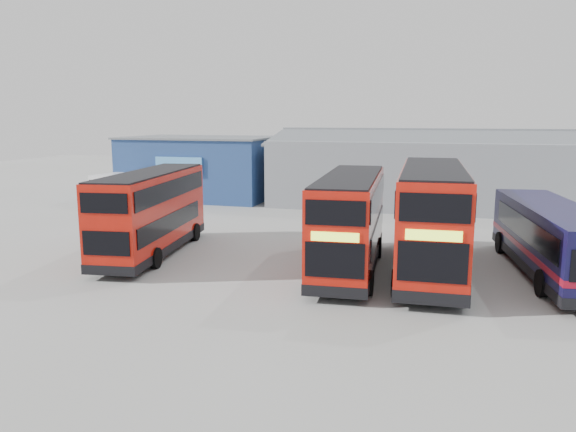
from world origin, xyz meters
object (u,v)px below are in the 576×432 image
Objects in this scene: single_decker_blue at (552,241)px; double_decker_right at (431,221)px; office_block at (201,167)px; maintenance_shed at (473,172)px; panel_van at (124,186)px; double_decker_left at (151,214)px; double_decker_centre at (350,223)px.

double_decker_right is at bearing 3.92° from single_decker_blue.
office_block reaches higher than double_decker_right.
maintenance_shed is 2.65× the size of single_decker_blue.
panel_van is (-29.45, 13.13, -0.19)m from single_decker_blue.
maintenance_shed reaches higher than office_block.
office_block is 1.07× the size of single_decker_blue.
office_block is 1.22× the size of double_decker_left.
double_decker_centre is at bearing -26.53° from panel_van.
office_block is 6.66m from panel_van.
panel_van is (-26.68, -6.57, -1.28)m from maintenance_shed.
double_decker_centre is 0.92× the size of double_decker_right.
double_decker_centre is 1.81× the size of panel_van.
panel_van is (-24.39, 14.20, -1.01)m from double_decker_right.
single_decker_blue is (5.05, 1.07, -0.82)m from double_decker_right.
double_decker_right is 5.23m from single_decker_blue.
office_block is 30.45m from single_decker_blue.
maintenance_shed is 2.72× the size of double_decker_right.
double_decker_left is 18.35m from panel_van.
office_block reaches higher than double_decker_left.
double_decker_centre is at bearing 2.62° from single_decker_blue.
double_decker_left is at bearing -126.48° from maintenance_shed.
double_decker_right is at bearing 174.12° from double_decker_left.
single_decker_blue is at bearing -35.55° from office_block.
office_block is 0.40× the size of maintenance_shed.
double_decker_left reaches higher than panel_van.
double_decker_centre is at bearing -174.03° from double_decker_right.
office_block reaches higher than single_decker_blue.
panel_van is at bearing -61.23° from double_decker_left.
panel_van is (-20.89, 14.74, -0.81)m from double_decker_centre.
double_decker_right is at bearing 4.58° from double_decker_centre.
office_block reaches higher than panel_van.
double_decker_right is (-2.29, -20.77, -0.26)m from maintenance_shed.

